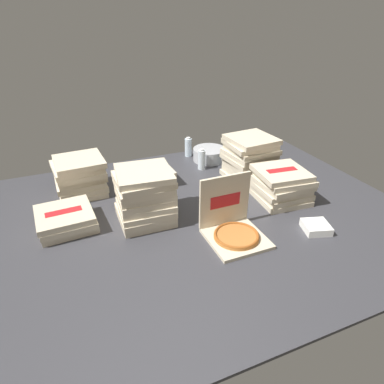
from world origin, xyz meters
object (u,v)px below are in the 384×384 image
(pizza_stack_left_far, at_px, (66,219))
(water_bottle_3, at_px, (188,147))
(pizza_stack_right_far, at_px, (250,158))
(ice_bucket, at_px, (209,154))
(pizza_stack_left_mid, at_px, (149,175))
(pizza_stack_center_near, at_px, (282,185))
(open_pizza_box, at_px, (233,226))
(pizza_stack_right_near, at_px, (80,176))
(napkin_pile, at_px, (316,227))
(water_bottle_2, at_px, (241,152))
(water_bottle_0, at_px, (202,160))
(pizza_stack_center_far, at_px, (145,196))
(water_bottle_1, at_px, (233,159))

(pizza_stack_left_far, bearing_deg, water_bottle_3, 34.28)
(pizza_stack_right_far, bearing_deg, ice_bucket, 106.42)
(water_bottle_3, bearing_deg, pizza_stack_left_mid, -142.65)
(pizza_stack_center_near, height_order, water_bottle_3, pizza_stack_center_near)
(open_pizza_box, bearing_deg, pizza_stack_right_far, 52.22)
(pizza_stack_left_mid, distance_m, pizza_stack_right_near, 0.57)
(pizza_stack_center_near, height_order, napkin_pile, pizza_stack_center_near)
(napkin_pile, bearing_deg, water_bottle_2, 83.72)
(pizza_stack_left_far, xyz_separation_m, pizza_stack_center_near, (1.60, -0.25, 0.06))
(ice_bucket, relative_size, water_bottle_0, 1.61)
(pizza_stack_center_far, distance_m, ice_bucket, 1.20)
(napkin_pile, bearing_deg, pizza_stack_left_far, 155.59)
(pizza_stack_center_near, bearing_deg, ice_bucket, 100.66)
(napkin_pile, bearing_deg, pizza_stack_left_mid, 125.78)
(pizza_stack_right_near, distance_m, pizza_stack_center_far, 0.71)
(pizza_stack_left_mid, distance_m, water_bottle_2, 0.98)
(pizza_stack_left_far, height_order, pizza_stack_right_far, pizza_stack_right_far)
(ice_bucket, distance_m, water_bottle_3, 0.24)
(pizza_stack_left_mid, bearing_deg, open_pizza_box, -74.22)
(pizza_stack_left_far, relative_size, water_bottle_0, 2.00)
(napkin_pile, bearing_deg, water_bottle_3, 100.64)
(pizza_stack_left_far, bearing_deg, water_bottle_1, 15.00)
(pizza_stack_center_near, distance_m, water_bottle_3, 1.17)
(pizza_stack_center_near, bearing_deg, pizza_stack_left_far, 171.01)
(pizza_stack_right_far, distance_m, water_bottle_3, 0.75)
(water_bottle_1, bearing_deg, ice_bucket, 111.76)
(pizza_stack_center_far, bearing_deg, water_bottle_1, 27.93)
(pizza_stack_right_far, relative_size, water_bottle_1, 2.02)
(pizza_stack_right_near, height_order, napkin_pile, pizza_stack_right_near)
(pizza_stack_left_far, relative_size, pizza_stack_right_near, 0.97)
(open_pizza_box, distance_m, pizza_stack_left_far, 1.14)
(ice_bucket, xyz_separation_m, water_bottle_1, (0.11, -0.27, 0.03))
(open_pizza_box, bearing_deg, napkin_pile, -16.90)
(pizza_stack_left_mid, relative_size, water_bottle_3, 2.01)
(open_pizza_box, bearing_deg, water_bottle_0, 76.49)
(open_pizza_box, distance_m, water_bottle_3, 1.43)
(pizza_stack_center_far, height_order, napkin_pile, pizza_stack_center_far)
(water_bottle_0, height_order, napkin_pile, water_bottle_0)
(ice_bucket, bearing_deg, water_bottle_1, -68.24)
(pizza_stack_right_far, height_order, pizza_stack_center_near, pizza_stack_right_far)
(ice_bucket, bearing_deg, pizza_stack_center_near, -79.34)
(water_bottle_2, bearing_deg, pizza_stack_right_far, -110.48)
(pizza_stack_left_mid, xyz_separation_m, water_bottle_1, (0.80, -0.04, 0.03))
(pizza_stack_left_far, xyz_separation_m, pizza_stack_right_far, (1.57, 0.18, 0.13))
(pizza_stack_right_far, distance_m, ice_bucket, 0.54)
(pizza_stack_right_far, distance_m, pizza_stack_center_far, 1.08)
(pizza_stack_center_near, distance_m, ice_bucket, 0.96)
(pizza_stack_right_near, bearing_deg, pizza_stack_center_far, -58.50)
(pizza_stack_center_far, distance_m, water_bottle_1, 1.13)
(pizza_stack_left_far, bearing_deg, napkin_pile, -24.41)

